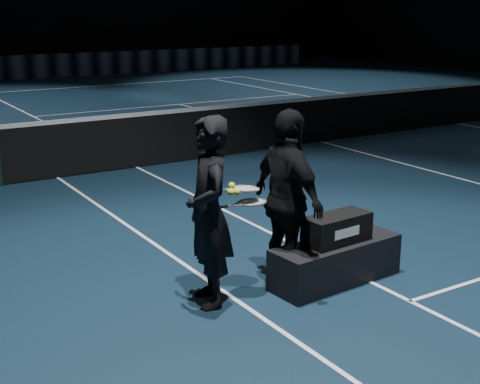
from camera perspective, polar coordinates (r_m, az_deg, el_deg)
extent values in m
plane|color=black|center=(13.77, 7.08, 4.22)|extent=(36.00, 36.00, 0.00)
cube|color=black|center=(13.69, 7.15, 6.07)|extent=(12.80, 0.02, 0.86)
cube|color=white|center=(13.62, 7.21, 8.00)|extent=(12.80, 0.03, 0.07)
cube|color=black|center=(27.42, -14.03, 10.49)|extent=(22.00, 0.15, 0.90)
cube|color=black|center=(6.82, 8.16, -5.92)|extent=(1.45, 0.58, 0.42)
cube|color=black|center=(6.70, 8.28, -3.10)|extent=(0.73, 0.36, 0.28)
cube|color=white|center=(6.59, 9.14, -3.46)|extent=(0.33, 0.03, 0.09)
imported|color=black|center=(6.08, -2.69, -1.75)|extent=(0.57, 0.73, 1.77)
imported|color=black|center=(6.47, 4.12, -0.69)|extent=(0.45, 1.05, 1.77)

